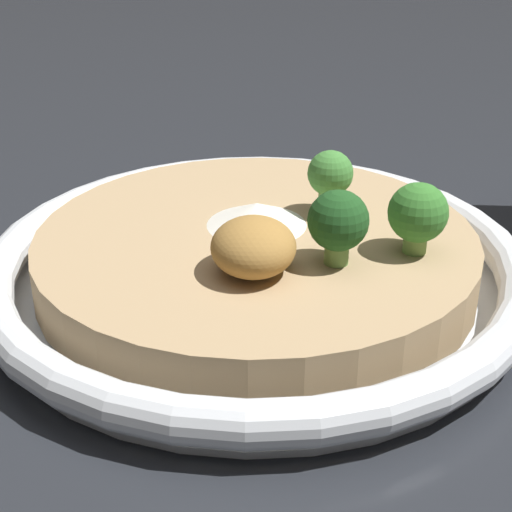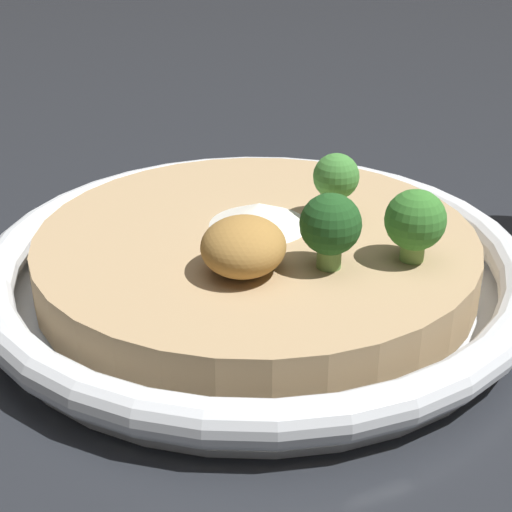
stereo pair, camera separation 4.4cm
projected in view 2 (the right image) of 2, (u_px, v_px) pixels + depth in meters
ground_plane at (256, 290)px, 0.45m from camera, size 6.00×6.00×0.00m
risotto_bowl at (256, 263)px, 0.44m from camera, size 0.31×0.31×0.04m
cheese_sprinkle at (256, 214)px, 0.44m from camera, size 0.06×0.06×0.01m
crispy_onion_garnish at (237, 246)px, 0.39m from camera, size 0.05×0.04×0.03m
broccoli_front_left at (415, 222)px, 0.40m from camera, size 0.03×0.03×0.04m
broccoli_front_right at (336, 180)px, 0.45m from camera, size 0.03×0.03×0.04m
broccoli_front at (330, 226)px, 0.39m from camera, size 0.03×0.03×0.04m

